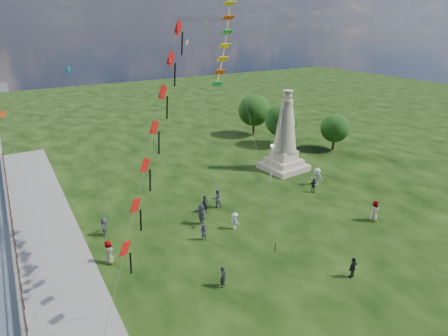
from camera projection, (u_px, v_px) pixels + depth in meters
waterfront at (38, 278)px, 25.61m from camera, size 200.00×200.00×1.51m
statue at (285, 141)px, 42.80m from camera, size 4.87×4.87×9.23m
lamppost at (272, 155)px, 39.12m from camera, size 0.41×0.41×4.44m
tree_row at (280, 117)px, 52.59m from camera, size 9.44×15.44×6.17m
person_0 at (223, 277)px, 24.45m from camera, size 0.67×0.64×1.54m
person_1 at (204, 233)px, 29.58m from camera, size 0.74×0.83×1.45m
person_2 at (235, 221)px, 31.32m from camera, size 0.74×1.05×1.47m
person_3 at (353, 268)px, 25.33m from camera, size 0.98×0.61×1.57m
person_4 at (375, 211)px, 32.43m from camera, size 1.11×0.99×1.93m
person_5 at (104, 226)px, 30.27m from camera, size 1.17×1.67×1.65m
person_6 at (205, 204)px, 33.82m from camera, size 0.67×0.48×1.70m
person_7 at (217, 198)px, 34.81m from camera, size 0.99×0.72×1.86m
person_8 at (317, 177)px, 39.47m from camera, size 1.23×1.40×1.94m
person_9 at (313, 186)px, 37.89m from camera, size 0.96×0.75×1.46m
person_10 at (109, 252)px, 26.77m from camera, size 0.80×1.03×1.86m
person_11 at (201, 214)px, 31.88m from camera, size 0.90×1.84×1.92m
red_kite_train at (154, 134)px, 21.87m from camera, size 9.53×9.35×16.41m
small_kites at (184, 52)px, 40.06m from camera, size 31.19×18.17×21.10m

